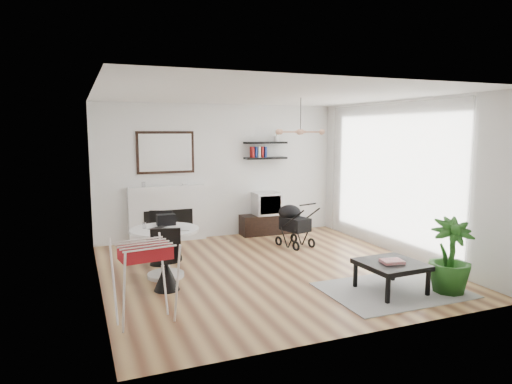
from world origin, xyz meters
name	(u,v)px	position (x,y,z in m)	size (l,w,h in m)	color
floor	(268,269)	(0.00, 0.00, 0.00)	(5.00, 5.00, 0.00)	brown
ceiling	(268,95)	(0.00, 0.00, 2.70)	(5.00, 5.00, 0.00)	white
wall_back	(220,171)	(0.00, 2.50, 1.35)	(5.00, 5.00, 0.00)	white
wall_left	(96,193)	(-2.50, 0.00, 1.35)	(5.00, 5.00, 0.00)	white
wall_right	(400,178)	(2.50, 0.00, 1.35)	(5.00, 5.00, 0.00)	white
sheer_curtain	(388,177)	(2.40, 0.20, 1.35)	(0.04, 3.60, 2.60)	white
fireplace	(168,207)	(-1.10, 2.42, 0.69)	(1.50, 0.17, 2.16)	white
shelf_lower	(266,158)	(0.96, 2.37, 1.60)	(0.90, 0.25, 0.04)	black
shelf_upper	(266,143)	(0.96, 2.37, 1.92)	(0.90, 0.25, 0.04)	black
pendant_lamp	(300,132)	(0.70, 0.30, 2.15)	(0.90, 0.90, 0.10)	tan
tv_console	(267,224)	(0.96, 2.29, 0.21)	(1.12, 0.39, 0.42)	black
crt_tv	(266,203)	(0.95, 2.29, 0.66)	(0.54, 0.47, 0.47)	silver
dining_table	(165,245)	(-1.57, 0.23, 0.49)	(1.01, 1.01, 0.74)	white
laptop	(160,229)	(-1.64, 0.19, 0.75)	(0.29, 0.19, 0.02)	black
black_bag	(166,220)	(-1.49, 0.48, 0.82)	(0.28, 0.17, 0.17)	black
newspaper	(178,229)	(-1.39, 0.11, 0.74)	(0.32, 0.26, 0.01)	silver
drinking_glass	(144,225)	(-1.84, 0.35, 0.78)	(0.05, 0.05, 0.09)	white
chair_far	(160,248)	(-1.53, 0.92, 0.27)	(0.45, 0.46, 0.86)	black
chair_near	(166,270)	(-1.66, -0.36, 0.29)	(0.45, 0.46, 0.90)	black
drying_rack	(145,281)	(-2.08, -1.35, 0.50)	(0.71, 0.67, 0.94)	white
stroller	(293,226)	(1.04, 1.20, 0.37)	(0.60, 0.78, 0.87)	black
rug	(393,290)	(1.21, -1.51, 0.01)	(1.87, 1.35, 0.01)	gray
coffee_table	(391,265)	(1.15, -1.54, 0.37)	(0.82, 0.82, 0.40)	black
magazines	(392,261)	(1.14, -1.57, 0.43)	(0.28, 0.22, 0.04)	#C7313C
potted_plant	(450,256)	(1.86, -1.85, 0.51)	(0.57, 0.57, 1.01)	#1D4F16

